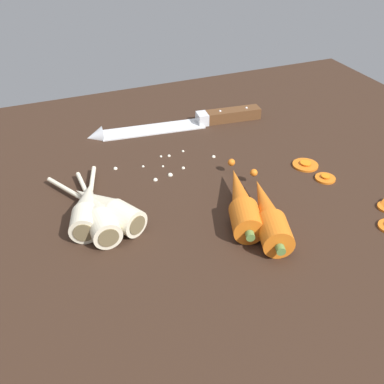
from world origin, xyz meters
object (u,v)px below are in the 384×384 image
at_px(whole_carrot, 241,201).
at_px(parsnip_front, 105,207).
at_px(carrot_slice_stray_near, 306,165).
at_px(carrot_slice_stray_far, 325,177).
at_px(parsnip_mid_left, 97,212).
at_px(parsnip_mid_right, 87,207).
at_px(chefs_knife, 174,124).
at_px(whole_carrot_second, 268,213).

relative_size(whole_carrot, parsnip_front, 1.02).
xyz_separation_m(carrot_slice_stray_near, carrot_slice_stray_far, (0.01, -0.05, 0.00)).
height_order(whole_carrot, carrot_slice_stray_far, whole_carrot).
height_order(parsnip_mid_left, carrot_slice_stray_far, parsnip_mid_left).
xyz_separation_m(parsnip_front, carrot_slice_stray_far, (0.35, -0.03, -0.02)).
height_order(parsnip_front, carrot_slice_stray_near, parsnip_front).
distance_m(parsnip_front, parsnip_mid_right, 0.03).
relative_size(parsnip_mid_right, carrot_slice_stray_near, 4.14).
bearing_deg(chefs_knife, whole_carrot_second, -87.95).
bearing_deg(carrot_slice_stray_near, parsnip_front, -178.06).
xyz_separation_m(whole_carrot, whole_carrot_second, (0.02, -0.04, 0.00)).
xyz_separation_m(whole_carrot, parsnip_mid_left, (-0.20, 0.05, -0.00)).
bearing_deg(parsnip_front, carrot_slice_stray_far, -5.40).
bearing_deg(whole_carrot, carrot_slice_stray_far, 9.67).
xyz_separation_m(chefs_knife, parsnip_front, (-0.19, -0.24, 0.01)).
bearing_deg(chefs_knife, carrot_slice_stray_far, -59.34).
relative_size(whole_carrot_second, parsnip_front, 1.00).
bearing_deg(whole_carrot_second, whole_carrot, 117.48).
relative_size(parsnip_front, carrot_slice_stray_far, 5.70).
distance_m(chefs_knife, whole_carrot, 0.30).
height_order(whole_carrot_second, parsnip_mid_left, whole_carrot_second).
bearing_deg(carrot_slice_stray_far, whole_carrot, -170.33).
bearing_deg(parsnip_mid_left, whole_carrot_second, -23.22).
bearing_deg(whole_carrot, parsnip_front, 161.36).
height_order(parsnip_mid_right, carrot_slice_stray_near, parsnip_mid_right).
bearing_deg(carrot_slice_stray_far, parsnip_front, 174.60).
bearing_deg(carrot_slice_stray_near, whole_carrot, -155.57).
bearing_deg(parsnip_mid_right, whole_carrot, -19.10).
distance_m(chefs_knife, parsnip_front, 0.31).
xyz_separation_m(chefs_knife, whole_carrot_second, (0.01, -0.34, 0.01)).
height_order(chefs_knife, parsnip_mid_left, parsnip_mid_left).
bearing_deg(parsnip_mid_left, chefs_knife, 49.85).
distance_m(chefs_knife, parsnip_mid_right, 0.32).
relative_size(whole_carrot, carrot_slice_stray_far, 5.78).
relative_size(whole_carrot, whole_carrot_second, 1.02).
bearing_deg(whole_carrot_second, chefs_knife, 92.05).
relative_size(whole_carrot_second, carrot_slice_stray_near, 4.31).
height_order(parsnip_mid_left, parsnip_mid_right, same).
relative_size(parsnip_front, parsnip_mid_left, 1.00).
relative_size(chefs_knife, carrot_slice_stray_near, 8.01).
height_order(parsnip_mid_left, carrot_slice_stray_near, parsnip_mid_left).
bearing_deg(whole_carrot, carrot_slice_stray_near, 24.43).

